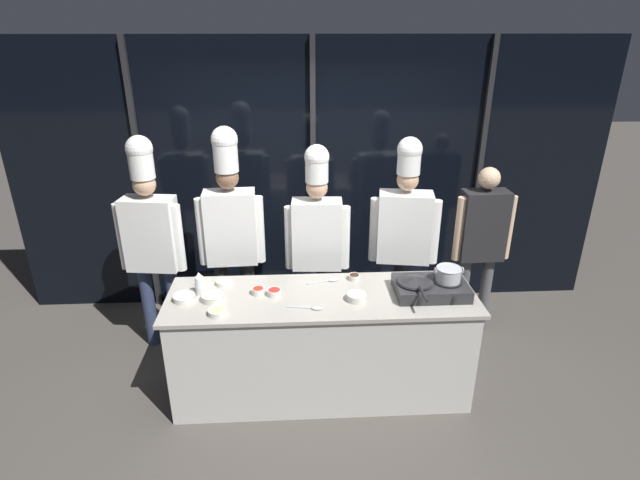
{
  "coord_description": "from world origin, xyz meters",
  "views": [
    {
      "loc": [
        -0.2,
        -3.3,
        2.76
      ],
      "look_at": [
        0.0,
        0.25,
        1.23
      ],
      "focal_mm": 28.0,
      "sensor_mm": 36.0,
      "label": 1
    }
  ],
  "objects_px": {
    "prep_bowl_garlic": "(357,296)",
    "serving_spoon_solid": "(312,308)",
    "chef_sous": "(231,225)",
    "stock_pot": "(449,274)",
    "portable_stove": "(431,288)",
    "prep_bowl_chili_flakes": "(258,291)",
    "prep_bowl_soy_glaze": "(354,277)",
    "prep_bowl_shrimp": "(204,282)",
    "frying_pan": "(416,280)",
    "serving_spoon_slotted": "(329,280)",
    "chef_head": "(151,233)",
    "chef_line": "(317,235)",
    "prep_bowl_noodles": "(212,297)",
    "prep_bowl_chicken": "(224,282)",
    "squeeze_bottle_clear": "(200,284)",
    "chef_pastry": "(404,229)",
    "prep_bowl_bell_pepper": "(274,292)",
    "prep_bowl_ginger": "(217,311)",
    "person_guest": "(481,237)",
    "prep_bowl_onion": "(184,297)"
  },
  "relations": [
    {
      "from": "prep_bowl_garlic",
      "to": "serving_spoon_solid",
      "type": "height_order",
      "value": "prep_bowl_garlic"
    },
    {
      "from": "chef_sous",
      "to": "stock_pot",
      "type": "bearing_deg",
      "value": 152.2
    },
    {
      "from": "portable_stove",
      "to": "prep_bowl_chili_flakes",
      "type": "bearing_deg",
      "value": 177.2
    },
    {
      "from": "prep_bowl_soy_glaze",
      "to": "prep_bowl_shrimp",
      "type": "relative_size",
      "value": 0.84
    },
    {
      "from": "frying_pan",
      "to": "prep_bowl_shrimp",
      "type": "relative_size",
      "value": 4.28
    },
    {
      "from": "serving_spoon_slotted",
      "to": "chef_head",
      "type": "xyz_separation_m",
      "value": [
        -1.5,
        0.5,
        0.24
      ]
    },
    {
      "from": "chef_line",
      "to": "serving_spoon_solid",
      "type": "bearing_deg",
      "value": 87.86
    },
    {
      "from": "prep_bowl_noodles",
      "to": "prep_bowl_chicken",
      "type": "xyz_separation_m",
      "value": [
        0.05,
        0.25,
        -0.01
      ]
    },
    {
      "from": "stock_pot",
      "to": "squeeze_bottle_clear",
      "type": "height_order",
      "value": "stock_pot"
    },
    {
      "from": "prep_bowl_soy_glaze",
      "to": "serving_spoon_slotted",
      "type": "relative_size",
      "value": 0.36
    },
    {
      "from": "chef_pastry",
      "to": "prep_bowl_chicken",
      "type": "bearing_deg",
      "value": 29.81
    },
    {
      "from": "prep_bowl_bell_pepper",
      "to": "prep_bowl_ginger",
      "type": "distance_m",
      "value": 0.47
    },
    {
      "from": "serving_spoon_slotted",
      "to": "person_guest",
      "type": "xyz_separation_m",
      "value": [
        1.42,
        0.55,
        0.11
      ]
    },
    {
      "from": "prep_bowl_bell_pepper",
      "to": "prep_bowl_onion",
      "type": "height_order",
      "value": "prep_bowl_bell_pepper"
    },
    {
      "from": "prep_bowl_onion",
      "to": "chef_head",
      "type": "relative_size",
      "value": 0.09
    },
    {
      "from": "prep_bowl_chicken",
      "to": "squeeze_bottle_clear",
      "type": "bearing_deg",
      "value": -135.78
    },
    {
      "from": "prep_bowl_shrimp",
      "to": "person_guest",
      "type": "height_order",
      "value": "person_guest"
    },
    {
      "from": "portable_stove",
      "to": "prep_bowl_chili_flakes",
      "type": "relative_size",
      "value": 5.44
    },
    {
      "from": "squeeze_bottle_clear",
      "to": "prep_bowl_onion",
      "type": "bearing_deg",
      "value": -143.39
    },
    {
      "from": "prep_bowl_garlic",
      "to": "chef_sous",
      "type": "xyz_separation_m",
      "value": [
        -1.0,
        0.87,
        0.25
      ]
    },
    {
      "from": "chef_sous",
      "to": "person_guest",
      "type": "relative_size",
      "value": 1.22
    },
    {
      "from": "prep_bowl_onion",
      "to": "serving_spoon_solid",
      "type": "distance_m",
      "value": 0.96
    },
    {
      "from": "prep_bowl_bell_pepper",
      "to": "serving_spoon_solid",
      "type": "distance_m",
      "value": 0.35
    },
    {
      "from": "frying_pan",
      "to": "prep_bowl_ginger",
      "type": "height_order",
      "value": "frying_pan"
    },
    {
      "from": "chef_pastry",
      "to": "frying_pan",
      "type": "bearing_deg",
      "value": 93.88
    },
    {
      "from": "squeeze_bottle_clear",
      "to": "chef_pastry",
      "type": "bearing_deg",
      "value": 23.02
    },
    {
      "from": "serving_spoon_slotted",
      "to": "chef_head",
      "type": "height_order",
      "value": "chef_head"
    },
    {
      "from": "prep_bowl_garlic",
      "to": "prep_bowl_onion",
      "type": "height_order",
      "value": "prep_bowl_garlic"
    },
    {
      "from": "chef_line",
      "to": "portable_stove",
      "type": "bearing_deg",
      "value": 141.16
    },
    {
      "from": "prep_bowl_chili_flakes",
      "to": "prep_bowl_onion",
      "type": "xyz_separation_m",
      "value": [
        -0.54,
        -0.06,
        -0.0
      ]
    },
    {
      "from": "prep_bowl_chicken",
      "to": "prep_bowl_garlic",
      "type": "xyz_separation_m",
      "value": [
        1.02,
        -0.3,
        0.01
      ]
    },
    {
      "from": "squeeze_bottle_clear",
      "to": "prep_bowl_garlic",
      "type": "relative_size",
      "value": 1.27
    },
    {
      "from": "prep_bowl_ginger",
      "to": "chef_sous",
      "type": "relative_size",
      "value": 0.07
    },
    {
      "from": "prep_bowl_bell_pepper",
      "to": "prep_bowl_chili_flakes",
      "type": "xyz_separation_m",
      "value": [
        -0.12,
        0.03,
        0.0
      ]
    },
    {
      "from": "serving_spoon_slotted",
      "to": "chef_head",
      "type": "distance_m",
      "value": 1.6
    },
    {
      "from": "prep_bowl_soy_glaze",
      "to": "squeeze_bottle_clear",
      "type": "bearing_deg",
      "value": -171.54
    },
    {
      "from": "stock_pot",
      "to": "prep_bowl_bell_pepper",
      "type": "bearing_deg",
      "value": 178.37
    },
    {
      "from": "squeeze_bottle_clear",
      "to": "prep_bowl_garlic",
      "type": "height_order",
      "value": "squeeze_bottle_clear"
    },
    {
      "from": "serving_spoon_slotted",
      "to": "stock_pot",
      "type": "bearing_deg",
      "value": -15.18
    },
    {
      "from": "prep_bowl_chicken",
      "to": "stock_pot",
      "type": "bearing_deg",
      "value": -7.69
    },
    {
      "from": "prep_bowl_noodles",
      "to": "prep_bowl_bell_pepper",
      "type": "xyz_separation_m",
      "value": [
        0.46,
        0.05,
        -0.0
      ]
    },
    {
      "from": "prep_bowl_chili_flakes",
      "to": "person_guest",
      "type": "bearing_deg",
      "value": 20.11
    },
    {
      "from": "prep_bowl_shrimp",
      "to": "chef_sous",
      "type": "distance_m",
      "value": 0.65
    },
    {
      "from": "serving_spoon_solid",
      "to": "chef_pastry",
      "type": "xyz_separation_m",
      "value": [
        0.87,
        0.98,
        0.2
      ]
    },
    {
      "from": "prep_bowl_garlic",
      "to": "chef_line",
      "type": "bearing_deg",
      "value": 107.0
    },
    {
      "from": "prep_bowl_garlic",
      "to": "chef_pastry",
      "type": "distance_m",
      "value": 1.04
    },
    {
      "from": "serving_spoon_slotted",
      "to": "chef_line",
      "type": "bearing_deg",
      "value": 97.84
    },
    {
      "from": "prep_bowl_ginger",
      "to": "person_guest",
      "type": "height_order",
      "value": "person_guest"
    },
    {
      "from": "prep_bowl_ginger",
      "to": "chef_head",
      "type": "xyz_separation_m",
      "value": [
        -0.67,
        0.96,
        0.22
      ]
    },
    {
      "from": "frying_pan",
      "to": "prep_bowl_soy_glaze",
      "type": "height_order",
      "value": "frying_pan"
    }
  ]
}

